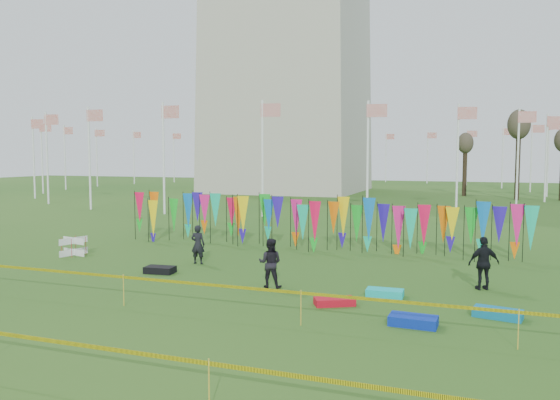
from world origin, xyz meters
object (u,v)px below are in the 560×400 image
(person_left, at_px, (198,244))
(kite_bag_teal, at_px, (498,313))
(kite_bag_blue, at_px, (413,321))
(person_mid, at_px, (270,263))
(box_kite, at_px, (74,246))
(person_right, at_px, (484,263))
(kite_bag_red, at_px, (334,302))
(kite_bag_turquoise, at_px, (385,293))
(kite_bag_black, at_px, (160,270))

(person_left, height_order, kite_bag_teal, person_left)
(kite_bag_blue, bearing_deg, person_mid, 152.30)
(box_kite, bearing_deg, kite_bag_teal, -11.79)
(person_right, bearing_deg, kite_bag_blue, 45.84)
(kite_bag_teal, bearing_deg, person_right, 96.16)
(kite_bag_red, bearing_deg, box_kite, 163.04)
(kite_bag_turquoise, distance_m, kite_bag_red, 1.87)
(person_mid, xyz_separation_m, kite_bag_blue, (4.74, -2.49, -0.67))
(kite_bag_black, xyz_separation_m, kite_bag_teal, (11.21, -1.69, -0.01))
(box_kite, xyz_separation_m, person_mid, (9.78, -2.39, 0.40))
(kite_bag_red, bearing_deg, person_left, 148.57)
(person_left, xyz_separation_m, person_mid, (4.00, -2.60, 0.03))
(person_right, height_order, kite_bag_black, person_right)
(person_mid, bearing_deg, kite_bag_black, -15.68)
(box_kite, bearing_deg, kite_bag_black, -18.30)
(kite_bag_red, relative_size, kite_bag_teal, 0.93)
(person_mid, relative_size, kite_bag_red, 1.41)
(person_right, bearing_deg, kite_bag_teal, 72.45)
(person_left, relative_size, kite_bag_blue, 1.31)
(person_mid, height_order, kite_bag_turquoise, person_mid)
(kite_bag_black, bearing_deg, box_kite, 161.70)
(person_mid, xyz_separation_m, person_right, (6.41, 1.98, 0.05))
(kite_bag_blue, distance_m, kite_bag_black, 9.73)
(kite_bag_blue, bearing_deg, box_kite, 161.43)
(person_left, bearing_deg, person_mid, 140.78)
(box_kite, relative_size, kite_bag_blue, 0.67)
(person_right, xyz_separation_m, kite_bag_turquoise, (-2.78, -1.87, -0.73))
(person_mid, xyz_separation_m, kite_bag_red, (2.45, -1.34, -0.69))
(person_mid, bearing_deg, kite_bag_red, 143.72)
(person_left, height_order, kite_bag_turquoise, person_left)
(kite_bag_teal, bearing_deg, kite_bag_black, 171.41)
(kite_bag_blue, xyz_separation_m, kite_bag_black, (-9.22, 3.13, -0.00))
(person_left, height_order, person_mid, person_mid)
(kite_bag_turquoise, bearing_deg, box_kite, 170.34)
(person_mid, bearing_deg, box_kite, -21.33)
(person_left, bearing_deg, kite_bag_red, 142.39)
(person_left, distance_m, kite_bag_black, 2.12)
(person_left, distance_m, kite_bag_teal, 11.36)
(kite_bag_red, bearing_deg, kite_bag_black, 164.08)
(person_left, bearing_deg, kite_bag_black, 70.20)
(kite_bag_turquoise, height_order, kite_bag_black, kite_bag_black)
(kite_bag_turquoise, bearing_deg, person_right, 34.00)
(kite_bag_black, bearing_deg, person_right, 7.04)
(person_right, relative_size, kite_bag_turquoise, 1.55)
(box_kite, relative_size, person_right, 0.47)
(kite_bag_red, bearing_deg, person_right, 39.98)
(box_kite, distance_m, kite_bag_blue, 15.32)
(person_left, height_order, kite_bag_red, person_left)
(person_left, relative_size, kite_bag_teal, 1.27)
(person_right, bearing_deg, kite_bag_red, 16.27)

